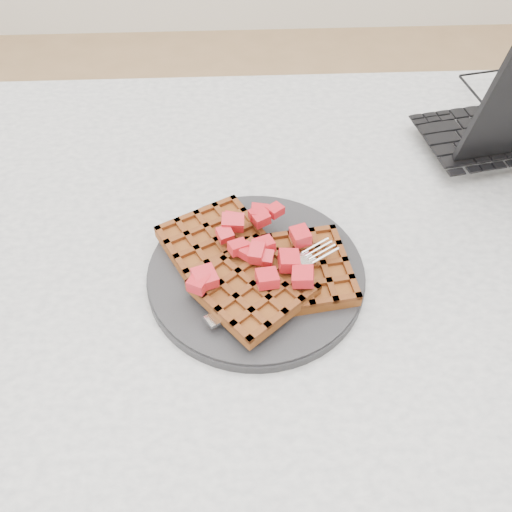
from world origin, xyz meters
name	(u,v)px	position (x,y,z in m)	size (l,w,h in m)	color
ground	(295,477)	(0.00, 0.00, 0.00)	(4.00, 4.00, 0.00)	tan
table	(319,309)	(0.00, 0.00, 0.64)	(1.20, 0.80, 0.75)	silver
plate	(256,274)	(-0.09, -0.03, 0.76)	(0.25, 0.25, 0.02)	black
waffles	(256,266)	(-0.09, -0.04, 0.78)	(0.23, 0.22, 0.03)	brown
strawberry_pile	(256,248)	(-0.09, -0.03, 0.80)	(0.15, 0.15, 0.02)	#A9000E
fork	(282,283)	(-0.06, -0.06, 0.77)	(0.02, 0.18, 0.02)	silver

